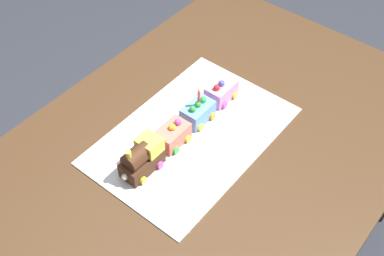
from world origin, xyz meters
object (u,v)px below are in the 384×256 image
object	(u,v)px
cake_locomotive	(142,158)
birthday_candle	(199,95)
dining_table	(213,161)
cake_car_gondola_sky_blue	(198,112)
cake_car_caboose_bubblegum	(221,91)
cake_car_tanker_coral	(173,135)

from	to	relation	value
cake_locomotive	birthday_candle	distance (m)	0.26
dining_table	cake_car_gondola_sky_blue	distance (m)	0.17
cake_locomotive	cake_car_gondola_sky_blue	bearing A→B (deg)	0.00
dining_table	cake_car_caboose_bubblegum	xyz separation A→B (m)	(0.15, 0.09, 0.14)
cake_car_gondola_sky_blue	cake_car_caboose_bubblegum	xyz separation A→B (m)	(0.12, 0.00, -0.00)
cake_locomotive	cake_car_gondola_sky_blue	distance (m)	0.25
cake_locomotive	cake_car_tanker_coral	world-z (taller)	cake_locomotive
cake_car_caboose_bubblegum	cake_car_gondola_sky_blue	bearing A→B (deg)	180.00
dining_table	birthday_candle	world-z (taller)	birthday_candle
cake_car_tanker_coral	birthday_candle	distance (m)	0.14
cake_car_tanker_coral	cake_car_gondola_sky_blue	xyz separation A→B (m)	(0.12, 0.00, 0.00)
dining_table	cake_car_tanker_coral	distance (m)	0.19
cake_car_tanker_coral	cake_car_gondola_sky_blue	size ratio (longest dim) A/B	1.00
dining_table	birthday_candle	xyz separation A→B (m)	(0.03, 0.09, 0.21)
cake_car_gondola_sky_blue	birthday_candle	xyz separation A→B (m)	(0.00, -0.00, 0.07)
cake_car_caboose_bubblegum	birthday_candle	size ratio (longest dim) A/B	1.86
cake_car_caboose_bubblegum	cake_car_tanker_coral	bearing A→B (deg)	180.00
dining_table	cake_locomotive	distance (m)	0.28
cake_car_tanker_coral	birthday_candle	xyz separation A→B (m)	(0.12, -0.00, 0.07)
dining_table	cake_car_gondola_sky_blue	xyz separation A→B (m)	(0.03, 0.09, 0.14)
cake_locomotive	birthday_candle	size ratio (longest dim) A/B	2.60
dining_table	cake_car_tanker_coral	world-z (taller)	cake_car_tanker_coral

